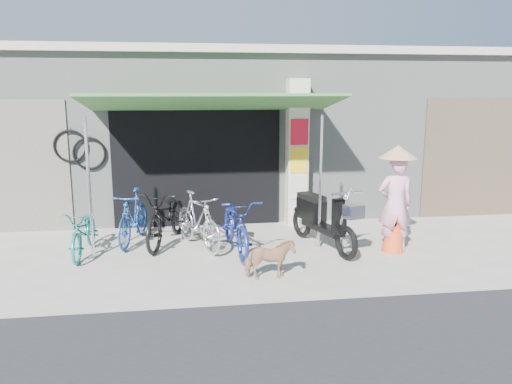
{
  "coord_description": "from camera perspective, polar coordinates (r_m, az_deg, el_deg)",
  "views": [
    {
      "loc": [
        -1.39,
        -7.58,
        2.77
      ],
      "look_at": [
        -0.2,
        1.0,
        1.0
      ],
      "focal_mm": 35.0,
      "sensor_mm": 36.0,
      "label": 1
    }
  ],
  "objects": [
    {
      "name": "awning",
      "position": [
        9.22,
        -4.95,
        9.92
      ],
      "size": [
        4.6,
        1.88,
        2.72
      ],
      "color": "#366C30",
      "rests_on": "ground"
    },
    {
      "name": "bicycle_shop",
      "position": [
        12.78,
        -1.67,
        7.35
      ],
      "size": [
        12.3,
        5.3,
        3.66
      ],
      "color": "gray",
      "rests_on": "ground"
    },
    {
      "name": "bike_silver",
      "position": [
        8.94,
        -6.68,
        -3.22
      ],
      "size": [
        1.12,
        1.72,
        1.0
      ],
      "primitive_type": "imported",
      "rotation": [
        0.0,
        0.0,
        0.43
      ],
      "color": "silver",
      "rests_on": "ground"
    },
    {
      "name": "street_dog",
      "position": [
        7.46,
        1.57,
        -7.7
      ],
      "size": [
        0.74,
        0.36,
        0.62
      ],
      "primitive_type": "imported",
      "rotation": [
        0.0,
        0.0,
        1.61
      ],
      "color": "tan",
      "rests_on": "ground"
    },
    {
      "name": "bike_navy",
      "position": [
        8.6,
        -2.27,
        -3.73
      ],
      "size": [
        0.86,
        1.97,
        1.01
      ],
      "primitive_type": "imported",
      "rotation": [
        0.0,
        0.0,
        0.1
      ],
      "color": "navy",
      "rests_on": "ground"
    },
    {
      "name": "bike_black",
      "position": [
        9.25,
        -10.14,
        -2.73
      ],
      "size": [
        1.22,
        2.08,
        1.03
      ],
      "primitive_type": "imported",
      "rotation": [
        0.0,
        0.0,
        -0.29
      ],
      "color": "black",
      "rests_on": "ground"
    },
    {
      "name": "shop_pillar",
      "position": [
        10.35,
        4.67,
        4.45
      ],
      "size": [
        0.42,
        0.44,
        3.0
      ],
      "color": "beige",
      "rests_on": "ground"
    },
    {
      "name": "bike_blue",
      "position": [
        9.42,
        -13.86,
        -2.78
      ],
      "size": [
        0.8,
        1.7,
        0.99
      ],
      "primitive_type": "imported",
      "rotation": [
        0.0,
        0.0,
        -0.21
      ],
      "color": "#204892",
      "rests_on": "ground"
    },
    {
      "name": "neighbour_left",
      "position": [
        10.89,
        -27.21,
        2.51
      ],
      "size": [
        2.6,
        0.06,
        2.6
      ],
      "primitive_type": "cube",
      "color": "#6B665B",
      "rests_on": "ground"
    },
    {
      "name": "ground",
      "position": [
        8.19,
        2.38,
        -8.23
      ],
      "size": [
        80.0,
        80.0,
        0.0
      ],
      "primitive_type": "plane",
      "color": "#ADA79D",
      "rests_on": "ground"
    },
    {
      "name": "nun",
      "position": [
        8.89,
        15.64,
        -0.92
      ],
      "size": [
        0.64,
        0.64,
        1.87
      ],
      "rotation": [
        0.0,
        0.0,
        3.08
      ],
      "color": "pink",
      "rests_on": "ground"
    },
    {
      "name": "moped",
      "position": [
        8.97,
        7.46,
        -3.06
      ],
      "size": [
        0.84,
        1.98,
        1.15
      ],
      "rotation": [
        0.0,
        0.0,
        0.31
      ],
      "color": "black",
      "rests_on": "ground"
    },
    {
      "name": "neighbour_right",
      "position": [
        12.1,
        24.1,
        3.56
      ],
      "size": [
        2.6,
        0.06,
        2.6
      ],
      "primitive_type": "cube",
      "color": "brown",
      "rests_on": "ground"
    },
    {
      "name": "bike_teal",
      "position": [
        9.02,
        -19.03,
        -4.28
      ],
      "size": [
        0.6,
        1.58,
        0.82
      ],
      "primitive_type": "imported",
      "rotation": [
        0.0,
        0.0,
        -0.04
      ],
      "color": "#1C8079",
      "rests_on": "ground"
    }
  ]
}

